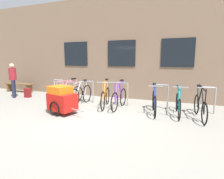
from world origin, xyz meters
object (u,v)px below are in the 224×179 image
at_px(bicycle_pink, 68,94).
at_px(person_by_bench, 13,78).
at_px(bike_trailer, 62,99).
at_px(bicycle_black, 200,106).
at_px(bicycle_teal, 178,104).
at_px(backpack, 28,93).
at_px(bicycle_blue, 154,102).
at_px(bicycle_silver, 81,95).
at_px(bicycle_orange, 105,97).
at_px(wooden_bench, 19,86).
at_px(bicycle_purple, 119,98).

xyz_separation_m(bicycle_pink, person_by_bench, (-3.08, 0.07, 0.55)).
bearing_deg(bike_trailer, bicycle_black, 14.71).
bearing_deg(bicycle_teal, backpack, 177.08).
height_order(bicycle_pink, bicycle_black, bicycle_black).
distance_m(bicycle_blue, bike_trailer, 3.10).
relative_size(bicycle_blue, bike_trailer, 1.14).
xyz_separation_m(bicycle_pink, bicycle_black, (4.92, -0.17, -0.00)).
xyz_separation_m(bicycle_pink, bicycle_silver, (0.63, -0.02, 0.02)).
relative_size(bicycle_pink, bicycle_teal, 1.00).
height_order(bicycle_black, bike_trailer, bicycle_black).
height_order(bicycle_orange, person_by_bench, person_by_bench).
relative_size(bicycle_blue, person_by_bench, 1.05).
bearing_deg(bicycle_blue, bicycle_pink, 178.18).
xyz_separation_m(bicycle_orange, bike_trailer, (-1.01, -1.33, 0.09)).
bearing_deg(bicycle_teal, bicycle_orange, 178.74).
xyz_separation_m(bicycle_teal, wooden_bench, (-8.33, 1.28, -0.01)).
bearing_deg(bicycle_black, bicycle_purple, 175.67).
height_order(person_by_bench, backpack, person_by_bench).
distance_m(bicycle_teal, bike_trailer, 3.84).
xyz_separation_m(bicycle_blue, bicycle_black, (1.40, -0.06, -0.01)).
bearing_deg(bicycle_black, bicycle_pink, 178.00).
xyz_separation_m(bicycle_purple, wooden_bench, (-6.27, 1.22, -0.02)).
bearing_deg(wooden_bench, bicycle_purple, -11.02).
distance_m(bicycle_pink, person_by_bench, 3.13).
bearing_deg(bicycle_black, person_by_bench, 178.27).
height_order(bicycle_blue, bicycle_orange, bicycle_orange).
bearing_deg(person_by_bench, bicycle_black, -1.73).
bearing_deg(bicycle_purple, backpack, 176.50).
relative_size(bicycle_black, bike_trailer, 1.16).
relative_size(bicycle_black, backpack, 3.92).
xyz_separation_m(bicycle_purple, backpack, (-4.72, 0.29, -0.17)).
bearing_deg(bicycle_purple, bike_trailer, -139.68).
bearing_deg(bicycle_orange, bicycle_pink, -178.86).
xyz_separation_m(bicycle_blue, bike_trailer, (-2.86, -1.18, 0.10)).
bearing_deg(bike_trailer, bicycle_pink, 116.75).
bearing_deg(bicycle_teal, bicycle_silver, 179.92).
bearing_deg(wooden_bench, bicycle_teal, -8.72).
bearing_deg(backpack, bicycle_orange, -3.21).
bearing_deg(bicycle_teal, bike_trailer, -160.72).
xyz_separation_m(bicycle_blue, backpack, (-6.02, 0.43, -0.17)).
relative_size(person_by_bench, backpack, 3.67).
bearing_deg(bicycle_teal, bicycle_pink, 179.67).
bearing_deg(bicycle_blue, bicycle_black, -2.46).
distance_m(bicycle_pink, bicycle_orange, 1.66).
bearing_deg(bicycle_teal, bicycle_black, -12.92).
bearing_deg(bicycle_silver, bicycle_purple, 1.90).
xyz_separation_m(bicycle_orange, person_by_bench, (-4.74, 0.04, 0.54)).
height_order(bicycle_silver, bicycle_purple, bicycle_purple).
bearing_deg(backpack, bike_trailer, -26.33).
xyz_separation_m(bicycle_silver, bike_trailer, (0.02, -1.27, 0.08)).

